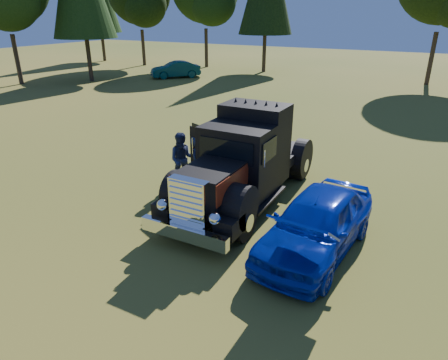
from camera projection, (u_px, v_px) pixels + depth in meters
The scene contains 6 objects.
ground at pixel (192, 237), 10.86m from camera, with size 120.00×120.00×0.00m, color #415519.
diamond_t_truck at pixel (242, 164), 12.41m from camera, with size 3.30×7.16×3.00m.
hotrod_coupe at pixel (317, 224), 9.95m from camera, with size 2.27×4.76×1.89m.
spectator_near at pixel (198, 164), 13.40m from camera, with size 0.68×0.45×1.86m, color #22314F.
spectator_far at pixel (183, 160), 13.75m from camera, with size 0.93×0.72×1.91m, color #1D1E44.
distant_teal_car at pixel (176, 70), 36.49m from camera, with size 1.54×4.43×1.46m, color #0A3B3D.
Camera 1 is at (5.23, -7.84, 5.68)m, focal length 32.00 mm.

